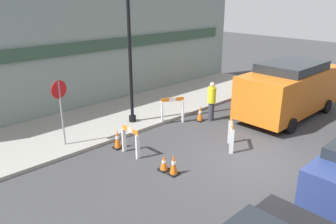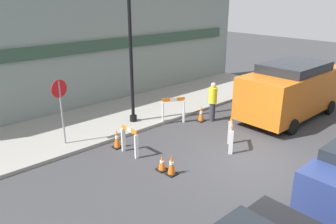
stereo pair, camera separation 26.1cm
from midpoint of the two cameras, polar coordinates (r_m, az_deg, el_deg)
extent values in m
plane|color=#38383A|center=(10.55, 15.85, -9.17)|extent=(60.00, 60.00, 0.00)
cube|color=gray|center=(14.55, -5.81, -0.02)|extent=(18.00, 3.85, 0.12)
cube|color=gray|center=(15.52, -10.69, 11.25)|extent=(18.00, 0.12, 5.50)
cube|color=#2D4738|center=(15.42, -10.48, 11.40)|extent=(16.20, 0.10, 0.50)
cylinder|color=black|center=(13.32, -5.49, -1.08)|extent=(0.29, 0.29, 0.24)
cylinder|color=black|center=(12.58, -5.94, 11.56)|extent=(0.13, 0.13, 6.13)
cylinder|color=gray|center=(11.47, -17.36, -0.17)|extent=(0.06, 0.06, 2.22)
cylinder|color=red|center=(11.22, -17.79, 3.87)|extent=(0.59, 0.15, 0.60)
cube|color=white|center=(13.37, 3.32, 0.09)|extent=(0.12, 0.14, 0.94)
cube|color=white|center=(13.17, -0.32, -0.19)|extent=(0.12, 0.14, 0.94)
cube|color=orange|center=(13.09, 1.54, 2.19)|extent=(0.82, 0.48, 0.15)
cube|color=white|center=(13.09, 1.54, 2.19)|extent=(0.26, 0.16, 0.14)
cube|color=white|center=(11.03, -7.11, -4.84)|extent=(0.13, 0.06, 0.81)
cube|color=white|center=(10.52, -4.79, -6.04)|extent=(0.13, 0.06, 0.81)
cube|color=orange|center=(10.58, -6.07, -3.08)|extent=(0.04, 0.77, 0.15)
cube|color=white|center=(10.58, -6.07, -3.08)|extent=(0.03, 0.23, 0.14)
cube|color=white|center=(10.95, 11.59, -5.22)|extent=(0.13, 0.14, 0.84)
cube|color=white|center=(11.67, 11.35, -3.59)|extent=(0.13, 0.14, 0.84)
cube|color=orange|center=(11.12, 11.64, -2.06)|extent=(0.66, 0.57, 0.15)
cube|color=white|center=(11.12, 11.64, -2.06)|extent=(0.21, 0.19, 0.14)
cube|color=black|center=(9.77, 1.39, -10.70)|extent=(0.30, 0.30, 0.04)
cone|color=orange|center=(9.61, 1.40, -9.00)|extent=(0.22, 0.23, 0.62)
cylinder|color=white|center=(9.59, 1.41, -8.84)|extent=(0.13, 0.13, 0.09)
cube|color=black|center=(13.71, 6.29, -1.50)|extent=(0.30, 0.30, 0.04)
cone|color=orange|center=(13.59, 6.34, -0.19)|extent=(0.23, 0.22, 0.63)
cylinder|color=white|center=(13.58, 6.35, -0.06)|extent=(0.13, 0.13, 0.09)
cube|color=black|center=(11.46, -8.14, -6.04)|extent=(0.30, 0.30, 0.04)
cone|color=orange|center=(11.31, -8.23, -4.49)|extent=(0.22, 0.22, 0.64)
cylinder|color=white|center=(11.30, -8.23, -4.34)|extent=(0.13, 0.13, 0.09)
cube|color=black|center=(9.98, -0.29, -9.98)|extent=(0.30, 0.30, 0.04)
cone|color=orange|center=(9.86, -0.29, -8.74)|extent=(0.22, 0.23, 0.45)
cylinder|color=white|center=(9.85, -0.29, -8.63)|extent=(0.13, 0.13, 0.06)
cylinder|color=#33333D|center=(13.69, 8.25, 0.04)|extent=(0.29, 0.29, 0.78)
cylinder|color=yellow|center=(13.47, 8.40, 2.90)|extent=(0.40, 0.40, 0.65)
sphere|color=#DBAD89|center=(13.35, 8.49, 4.66)|extent=(0.25, 0.25, 0.21)
cylinder|color=black|center=(8.75, 23.40, -14.41)|extent=(0.60, 0.18, 0.60)
cube|color=#D16619|center=(14.76, 21.19, 3.42)|extent=(5.33, 2.09, 1.69)
cube|color=#1E2328|center=(14.56, 21.60, 6.61)|extent=(2.93, 1.92, 0.72)
cylinder|color=black|center=(16.86, 20.31, 2.47)|extent=(0.60, 0.18, 0.60)
cylinder|color=black|center=(16.07, 26.82, 0.71)|extent=(0.60, 0.18, 0.60)
cylinder|color=black|center=(14.13, 13.93, -0.11)|extent=(0.60, 0.18, 0.60)
cylinder|color=black|center=(13.18, 21.42, -2.41)|extent=(0.60, 0.18, 0.60)
camera|label=1|loc=(0.13, -89.36, 0.23)|focal=35.00mm
camera|label=2|loc=(0.13, 90.64, -0.23)|focal=35.00mm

